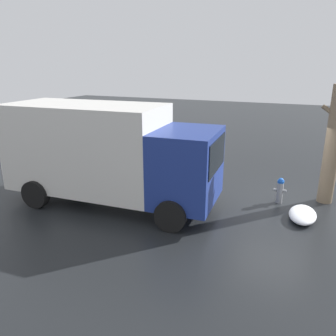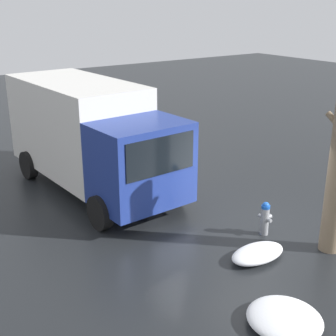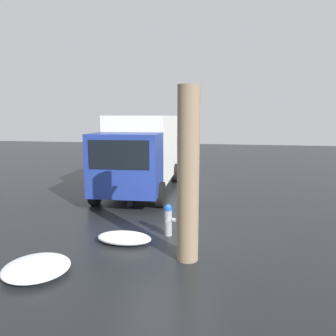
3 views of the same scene
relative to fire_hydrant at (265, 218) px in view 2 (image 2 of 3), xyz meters
name	(u,v)px [view 2 (image 2 of 3)]	position (x,y,z in m)	size (l,w,h in m)	color
ground_plane	(264,234)	(0.00, 0.00, -0.44)	(60.00, 60.00, 0.00)	black
fire_hydrant	(265,218)	(0.00, 0.00, 0.00)	(0.41, 0.31, 0.86)	gray
delivery_truck	(89,133)	(5.21, 2.14, 1.29)	(6.92, 2.96, 3.21)	navy
pedestrian	(143,184)	(2.61, 1.91, 0.48)	(0.37, 0.37, 1.69)	#23232D
snow_pile_by_hydrant	(284,319)	(-2.66, 2.23, -0.31)	(1.37, 1.33, 0.27)	white
snow_pile_curbside	(258,253)	(-0.76, 0.99, -0.31)	(0.77, 1.40, 0.28)	white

